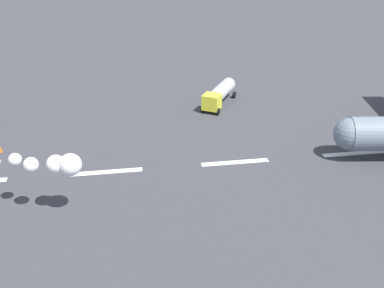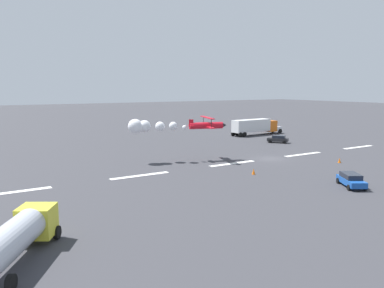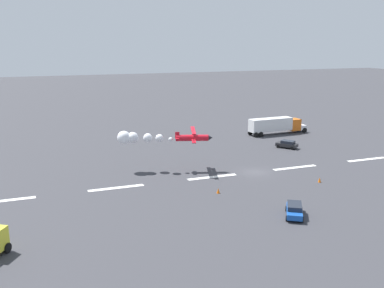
{
  "view_description": "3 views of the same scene",
  "coord_description": "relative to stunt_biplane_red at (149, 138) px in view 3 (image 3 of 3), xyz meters",
  "views": [
    {
      "loc": [
        24.33,
        -49.59,
        27.31
      ],
      "look_at": [
        32.12,
        0.0,
        2.79
      ],
      "focal_mm": 46.07,
      "sensor_mm": 36.0,
      "label": 1
    },
    {
      "loc": [
        42.01,
        44.32,
        11.2
      ],
      "look_at": [
        12.24,
        -3.68,
        2.84
      ],
      "focal_mm": 36.0,
      "sensor_mm": 36.0,
      "label": 2
    },
    {
      "loc": [
        32.67,
        59.35,
        20.46
      ],
      "look_at": [
        9.02,
        -4.77,
        4.32
      ],
      "focal_mm": 40.8,
      "sensor_mm": 36.0,
      "label": 3
    }
  ],
  "objects": [
    {
      "name": "runway_stripe_5",
      "position": [
        -8.16,
        6.87,
        -5.43
      ],
      "size": [
        8.0,
        0.9,
        0.01
      ],
      "primitive_type": "cube",
      "color": "white",
      "rests_on": "ground"
    },
    {
      "name": "airport_staff_sedan",
      "position": [
        -11.37,
        24.57,
        -4.62
      ],
      "size": [
        3.87,
        4.74,
        1.52
      ],
      "color": "#194CA5",
      "rests_on": "ground"
    },
    {
      "name": "runway_stripe_7",
      "position": [
        21.64,
        6.87,
        -5.43
      ],
      "size": [
        8.0,
        0.9,
        0.01
      ],
      "primitive_type": "cube",
      "color": "white",
      "rests_on": "ground"
    },
    {
      "name": "traffic_cone_near",
      "position": [
        -22.15,
        14.8,
        -5.06
      ],
      "size": [
        0.44,
        0.44,
        0.75
      ],
      "primitive_type": "cone",
      "color": "orange",
      "rests_on": "ground"
    },
    {
      "name": "runway_stripe_4",
      "position": [
        -23.05,
        6.87,
        -5.43
      ],
      "size": [
        8.0,
        0.9,
        0.01
      ],
      "primitive_type": "cube",
      "color": "white",
      "rests_on": "ground"
    },
    {
      "name": "stunt_biplane_red",
      "position": [
        0.0,
        0.0,
        0.0
      ],
      "size": [
        14.74,
        7.41,
        2.21
      ],
      "color": "red"
    },
    {
      "name": "traffic_cone_far",
      "position": [
        -6.07,
        13.98,
        -5.06
      ],
      "size": [
        0.44,
        0.44,
        0.75
      ],
      "primitive_type": "cone",
      "color": "orange",
      "rests_on": "ground"
    },
    {
      "name": "ground_plane",
      "position": [
        -15.6,
        6.87,
        -5.43
      ],
      "size": [
        440.0,
        440.0,
        0.0
      ],
      "primitive_type": "plane",
      "color": "#38383D",
      "rests_on": "ground"
    },
    {
      "name": "runway_stripe_6",
      "position": [
        6.74,
        6.87,
        -5.43
      ],
      "size": [
        8.0,
        0.9,
        0.01
      ],
      "primitive_type": "cube",
      "color": "white",
      "rests_on": "ground"
    },
    {
      "name": "followme_car_yellow",
      "position": [
        -29.24,
        -5.34,
        -4.62
      ],
      "size": [
        3.87,
        4.36,
        1.52
      ],
      "color": "#262628",
      "rests_on": "ground"
    },
    {
      "name": "semi_truck_orange",
      "position": [
        -34.09,
        -17.75,
        -3.31
      ],
      "size": [
        14.27,
        3.62,
        3.7
      ],
      "color": "silver",
      "rests_on": "ground"
    },
    {
      "name": "runway_stripe_3",
      "position": [
        -37.95,
        6.87,
        -5.43
      ],
      "size": [
        8.0,
        0.9,
        0.01
      ],
      "primitive_type": "cube",
      "color": "white",
      "rests_on": "ground"
    }
  ]
}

